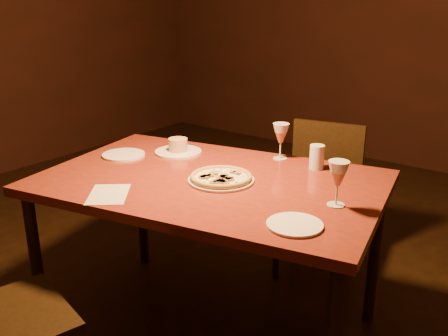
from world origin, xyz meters
The scene contains 11 objects.
back_wall centered at (0.00, 3.50, 1.50)m, with size 6.00×0.04×3.00m, color #3D1813.
dining_table centered at (0.11, 0.24, 0.75)m, with size 1.71×1.27×0.83m.
chair_far centered at (0.23, 1.14, 0.51)m, with size 0.51×0.51×0.90m.
pizza_plate centered at (0.17, 0.24, 0.84)m, with size 0.30×0.30×0.03m.
ramekin_saucer centered at (-0.27, 0.45, 0.85)m, with size 0.25×0.25×0.08m.
wine_glass_far centered at (0.22, 0.68, 0.92)m, with size 0.08×0.08×0.19m, color #B5674B, non-canonical shape.
wine_glass_right centered at (0.71, 0.30, 0.92)m, with size 0.08×0.08×0.19m, color #B5674B, non-canonical shape.
water_tumbler centered at (0.44, 0.66, 0.89)m, with size 0.07×0.07×0.12m, color silver.
side_plate_left centered at (-0.47, 0.23, 0.83)m, with size 0.22×0.22×0.01m, color white.
side_plate_near centered at (0.67, 0.03, 0.83)m, with size 0.21×0.21×0.01m, color white.
menu_card centered at (-0.11, -0.18, 0.83)m, with size 0.16×0.23×0.00m, color beige.
Camera 1 is at (1.46, -1.44, 1.62)m, focal length 40.00 mm.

